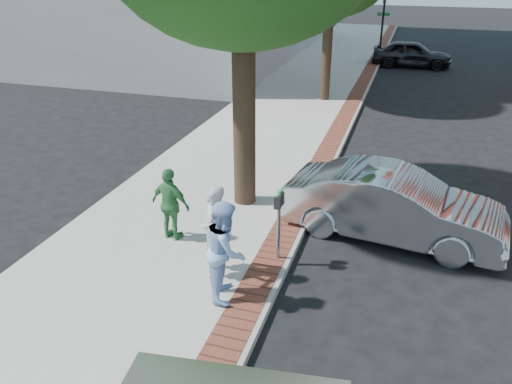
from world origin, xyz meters
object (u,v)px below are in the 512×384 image
at_px(person_gray, 214,231).
at_px(sedan_silver, 394,205).
at_px(person_green, 171,204).
at_px(bg_car, 412,54).
at_px(parking_meter, 279,211).
at_px(person_officer, 226,250).

height_order(person_gray, sedan_silver, person_gray).
xyz_separation_m(person_green, bg_car, (4.20, 21.02, -0.22)).
bearing_deg(parking_meter, person_green, 177.67).
relative_size(person_gray, sedan_silver, 0.39).
height_order(parking_meter, person_officer, person_officer).
xyz_separation_m(person_green, sedan_silver, (4.38, 1.71, -0.18)).
bearing_deg(person_green, bg_car, -89.27).
bearing_deg(person_gray, sedan_silver, 119.30).
bearing_deg(sedan_silver, person_officer, 148.52).
height_order(parking_meter, person_green, person_green).
relative_size(person_officer, sedan_silver, 0.39).
distance_m(person_officer, person_green, 2.30).
bearing_deg(person_gray, person_officer, 27.06).
bearing_deg(sedan_silver, person_green, 119.23).
relative_size(person_officer, bg_car, 0.43).
relative_size(person_gray, person_green, 1.13).
height_order(person_gray, person_green, person_gray).
height_order(person_gray, person_officer, person_officer).
bearing_deg(person_green, person_gray, 157.29).
xyz_separation_m(person_gray, person_officer, (0.44, -0.56, 0.01)).
bearing_deg(person_green, parking_meter, -170.28).
relative_size(parking_meter, person_officer, 0.82).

